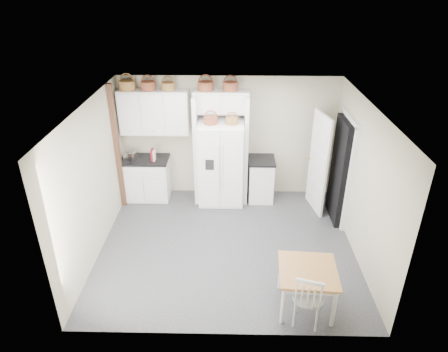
{
  "coord_description": "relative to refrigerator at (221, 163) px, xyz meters",
  "views": [
    {
      "loc": [
        0.07,
        -5.87,
        4.45
      ],
      "look_at": [
        -0.06,
        0.4,
        1.2
      ],
      "focal_mm": 32.0,
      "sensor_mm": 36.0,
      "label": 1
    }
  ],
  "objects": [
    {
      "name": "wall_right",
      "position": [
        2.4,
        -1.6,
        0.41
      ],
      "size": [
        0.0,
        4.0,
        4.0
      ],
      "primitive_type": "plane",
      "rotation": [
        1.57,
        0.0,
        -1.57
      ],
      "color": "#B7AE91",
      "rests_on": "floor"
    },
    {
      "name": "cookbook_cream",
      "position": [
        -1.38,
        0.02,
        0.15
      ],
      "size": [
        0.04,
        0.15,
        0.23
      ],
      "primitive_type": "cube",
      "rotation": [
        0.0,
        0.0,
        -0.01
      ],
      "color": "beige",
      "rests_on": "counter_left"
    },
    {
      "name": "counter_left",
      "position": [
        -1.61,
        0.1,
        0.02
      ],
      "size": [
        1.0,
        0.65,
        0.04
      ],
      "primitive_type": "cube",
      "color": "black",
      "rests_on": "base_cab_left"
    },
    {
      "name": "doorway_void",
      "position": [
        2.31,
        -0.6,
        0.14
      ],
      "size": [
        0.18,
        0.85,
        2.05
      ],
      "primitive_type": "cube",
      "color": "black",
      "rests_on": "floor"
    },
    {
      "name": "trim_post",
      "position": [
        -2.05,
        -0.25,
        0.41
      ],
      "size": [
        0.09,
        0.09,
        2.6
      ],
      "primitive_type": "cube",
      "color": "#46271B",
      "rests_on": "floor"
    },
    {
      "name": "toaster",
      "position": [
        -1.88,
        0.02,
        0.13
      ],
      "size": [
        0.28,
        0.21,
        0.17
      ],
      "primitive_type": "cube",
      "rotation": [
        0.0,
        0.0,
        -0.32
      ],
      "color": "silver",
      "rests_on": "counter_left"
    },
    {
      "name": "ceiling",
      "position": [
        0.15,
        -1.6,
        1.71
      ],
      "size": [
        4.5,
        4.5,
        0.0
      ],
      "primitive_type": "plane",
      "color": "white",
      "rests_on": "wall_back"
    },
    {
      "name": "basket_bridge_b",
      "position": [
        0.18,
        0.23,
        1.55
      ],
      "size": [
        0.3,
        0.3,
        0.17
      ],
      "primitive_type": "cylinder",
      "color": "#5D1811",
      "rests_on": "bridge_cabinet"
    },
    {
      "name": "door_slab",
      "position": [
        1.95,
        -0.27,
        0.14
      ],
      "size": [
        0.21,
        0.79,
        2.05
      ],
      "primitive_type": "cube",
      "rotation": [
        0.0,
        0.0,
        -1.36
      ],
      "color": "white",
      "rests_on": "floor"
    },
    {
      "name": "fridge_panel_left",
      "position": [
        -0.51,
        0.1,
        0.26
      ],
      "size": [
        0.08,
        0.6,
        2.3
      ],
      "primitive_type": "cube",
      "color": "white",
      "rests_on": "floor"
    },
    {
      "name": "windsor_chair",
      "position": [
        1.29,
        -3.35,
        -0.45
      ],
      "size": [
        0.52,
        0.5,
        0.89
      ],
      "primitive_type": "cube",
      "rotation": [
        0.0,
        0.0,
        -0.28
      ],
      "color": "white",
      "rests_on": "floor"
    },
    {
      "name": "counter_right",
      "position": [
        0.85,
        0.1,
        0.03
      ],
      "size": [
        0.55,
        0.65,
        0.04
      ],
      "primitive_type": "cube",
      "color": "black",
      "rests_on": "base_cab_right"
    },
    {
      "name": "refrigerator",
      "position": [
        0.0,
        0.0,
        0.0
      ],
      "size": [
        0.92,
        0.74,
        1.78
      ],
      "primitive_type": "cube",
      "color": "white",
      "rests_on": "floor"
    },
    {
      "name": "basket_bridge_a",
      "position": [
        -0.3,
        0.23,
        1.55
      ],
      "size": [
        0.31,
        0.31,
        0.17
      ],
      "primitive_type": "cylinder",
      "color": "#5D1811",
      "rests_on": "bridge_cabinet"
    },
    {
      "name": "basket_upper_a",
      "position": [
        -1.84,
        0.23,
        1.55
      ],
      "size": [
        0.32,
        0.32,
        0.18
      ],
      "primitive_type": "cylinder",
      "color": "brown",
      "rests_on": "upper_cabinet"
    },
    {
      "name": "basket_upper_c",
      "position": [
        -1.03,
        0.23,
        1.54
      ],
      "size": [
        0.27,
        0.27,
        0.16
      ],
      "primitive_type": "cylinder",
      "color": "brown",
      "rests_on": "upper_cabinet"
    },
    {
      "name": "base_cab_right",
      "position": [
        0.85,
        0.1,
        -0.44
      ],
      "size": [
        0.51,
        0.61,
        0.9
      ],
      "primitive_type": "cube",
      "color": "white",
      "rests_on": "floor"
    },
    {
      "name": "upper_cabinet",
      "position": [
        -1.35,
        0.23,
        1.01
      ],
      "size": [
        1.4,
        0.34,
        0.9
      ],
      "primitive_type": "cube",
      "color": "white",
      "rests_on": "wall_back"
    },
    {
      "name": "fridge_panel_right",
      "position": [
        0.51,
        0.1,
        0.26
      ],
      "size": [
        0.08,
        0.6,
        2.3
      ],
      "primitive_type": "cube",
      "color": "white",
      "rests_on": "floor"
    },
    {
      "name": "wall_left",
      "position": [
        -2.1,
        -1.6,
        0.41
      ],
      "size": [
        0.0,
        4.0,
        4.0
      ],
      "primitive_type": "plane",
      "rotation": [
        1.57,
        0.0,
        1.57
      ],
      "color": "#B7AE91",
      "rests_on": "floor"
    },
    {
      "name": "basket_fridge_a",
      "position": [
        -0.19,
        -0.1,
        0.96
      ],
      "size": [
        0.27,
        0.27,
        0.15
      ],
      "primitive_type": "cylinder",
      "color": "#5D1811",
      "rests_on": "refrigerator"
    },
    {
      "name": "wall_back",
      "position": [
        0.15,
        0.4,
        0.41
      ],
      "size": [
        4.5,
        0.0,
        4.5
      ],
      "primitive_type": "plane",
      "rotation": [
        1.57,
        0.0,
        0.0
      ],
      "color": "#B7AE91",
      "rests_on": "floor"
    },
    {
      "name": "cookbook_red",
      "position": [
        -1.42,
        0.02,
        0.16
      ],
      "size": [
        0.04,
        0.17,
        0.25
      ],
      "primitive_type": "cube",
      "rotation": [
        0.0,
        0.0,
        -0.02
      ],
      "color": "maroon",
      "rests_on": "counter_left"
    },
    {
      "name": "bridge_cabinet",
      "position": [
        0.0,
        0.23,
        1.24
      ],
      "size": [
        1.12,
        0.34,
        0.45
      ],
      "primitive_type": "cube",
      "color": "white",
      "rests_on": "wall_back"
    },
    {
      "name": "base_cab_left",
      "position": [
        -1.61,
        0.1,
        -0.44
      ],
      "size": [
        0.96,
        0.61,
        0.89
      ],
      "primitive_type": "cube",
      "color": "white",
      "rests_on": "floor"
    },
    {
      "name": "floor",
      "position": [
        0.15,
        -1.6,
        -0.89
      ],
      "size": [
        4.5,
        4.5,
        0.0
      ],
      "primitive_type": "plane",
      "color": "#2C2D34",
      "rests_on": "ground"
    },
    {
      "name": "dining_table",
      "position": [
        1.32,
        -3.05,
        -0.55
      ],
      "size": [
        0.87,
        0.87,
        0.68
      ],
      "primitive_type": "cube",
      "rotation": [
        0.0,
        0.0,
        -0.06
      ],
      "color": "brown",
      "rests_on": "floor"
    },
    {
      "name": "basket_fridge_b",
      "position": [
        0.22,
        -0.1,
        0.96
      ],
      "size": [
        0.25,
        0.25,
        0.13
      ],
      "primitive_type": "cylinder",
      "color": "brown",
      "rests_on": "refrigerator"
    },
    {
      "name": "basket_upper_b",
      "position": [
        -1.43,
        0.23,
        1.55
      ],
      "size": [
        0.29,
        0.29,
        0.17
      ],
      "primitive_type": "cylinder",
      "color": "#5D1811",
      "rests_on": "upper_cabinet"
    }
  ]
}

